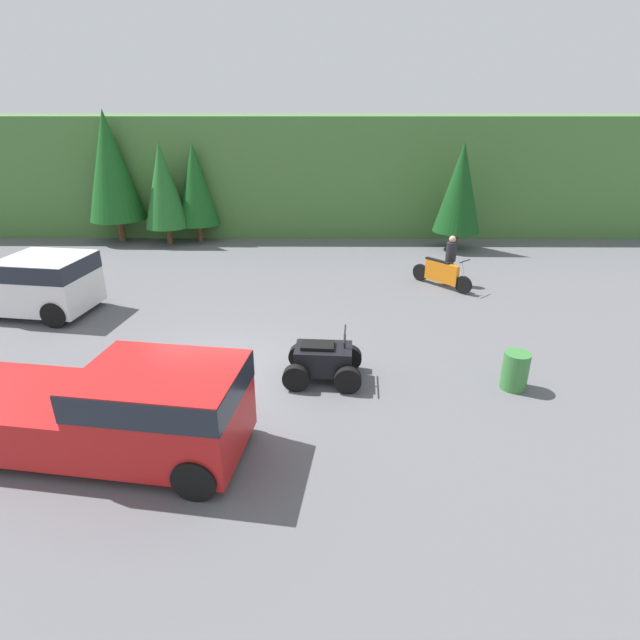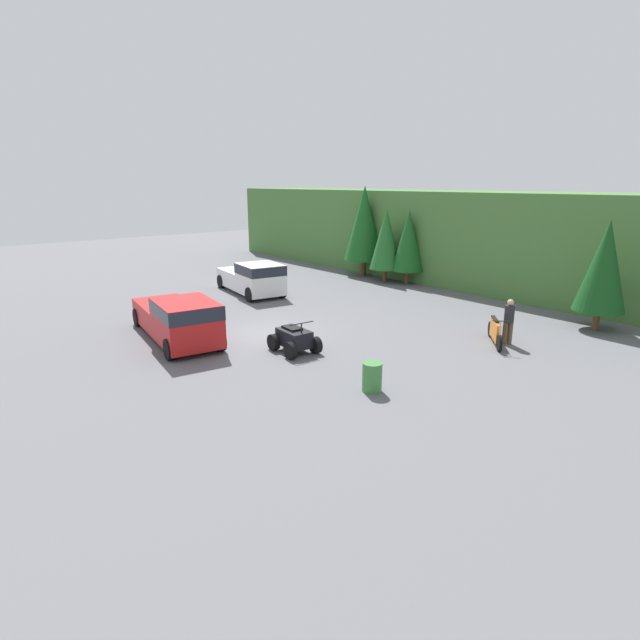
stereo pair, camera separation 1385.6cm
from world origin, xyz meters
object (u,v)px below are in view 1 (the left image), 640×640
(pickup_truck_second, at_px, (23,283))
(dirt_bike, at_px, (442,274))
(steel_barrel, at_px, (515,371))
(quad_atv, at_px, (323,361))
(rider_person, at_px, (450,258))
(pickup_truck_red, at_px, (110,408))

(pickup_truck_second, bearing_deg, dirt_bike, 18.41)
(pickup_truck_second, xyz_separation_m, steel_barrel, (13.45, -4.41, -0.50))
(dirt_bike, bearing_deg, quad_atv, -74.43)
(rider_person, bearing_deg, steel_barrel, -54.49)
(pickup_truck_red, relative_size, steel_barrel, 7.03)
(dirt_bike, height_order, rider_person, rider_person)
(pickup_truck_red, height_order, pickup_truck_second, same)
(dirt_bike, relative_size, quad_atv, 1.01)
(pickup_truck_second, height_order, rider_person, pickup_truck_second)
(pickup_truck_red, relative_size, quad_atv, 3.33)
(dirt_bike, xyz_separation_m, quad_atv, (-4.12, -6.46, -0.01))
(pickup_truck_second, bearing_deg, quad_atv, -15.76)
(quad_atv, bearing_deg, pickup_truck_red, -141.04)
(pickup_truck_red, bearing_deg, pickup_truck_second, 136.36)
(steel_barrel, bearing_deg, dirt_bike, 91.58)
(pickup_truck_red, distance_m, pickup_truck_second, 8.58)
(quad_atv, height_order, steel_barrel, quad_atv)
(pickup_truck_second, height_order, steel_barrel, pickup_truck_second)
(pickup_truck_second, bearing_deg, steel_barrel, -10.01)
(dirt_bike, distance_m, quad_atv, 7.66)
(pickup_truck_red, height_order, dirt_bike, pickup_truck_red)
(dirt_bike, distance_m, steel_barrel, 6.81)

